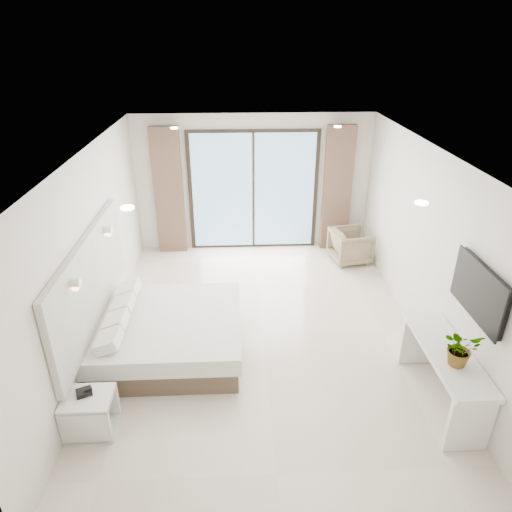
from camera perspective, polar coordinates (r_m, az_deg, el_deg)
The scene contains 8 objects.
ground at distance 6.91m, azimuth 0.79°, elevation -9.63°, with size 6.20×6.20×0.00m, color beige.
room_shell at distance 6.74m, azimuth -1.17°, elevation 4.78°, with size 4.62×6.22×2.72m.
bed at distance 6.52m, azimuth -10.92°, elevation -9.54°, with size 1.96×1.86×0.69m.
nightstand at distance 5.65m, azimuth -20.01°, elevation -18.04°, with size 0.54×0.44×0.49m.
phone at distance 5.51m, azimuth -20.70°, elevation -15.65°, with size 0.16×0.13×0.05m, color black.
console_desk at distance 5.90m, azimuth 22.50°, elevation -12.41°, with size 0.50×1.60×0.77m.
plant at distance 5.52m, azimuth 24.12°, elevation -10.84°, with size 0.38×0.42×0.33m, color #33662D.
armchair at distance 8.99m, azimuth 11.76°, elevation 1.45°, with size 0.69×0.65×0.71m, color #938660.
Camera 1 is at (-0.36, -5.58, 4.06)m, focal length 32.00 mm.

